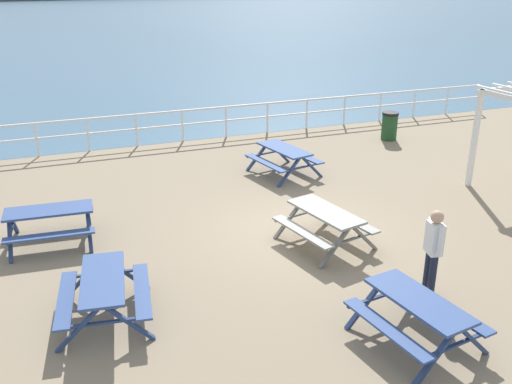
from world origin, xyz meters
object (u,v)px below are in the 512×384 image
(picnic_table_near_left, at_px, (284,154))
(picnic_table_mid_centre, at_px, (104,288))
(picnic_table_far_left, at_px, (418,309))
(picnic_table_far_right, at_px, (49,218))
(litter_bin, at_px, (389,126))
(picnic_table_seaward, at_px, (325,219))
(visitor, at_px, (433,248))

(picnic_table_near_left, relative_size, picnic_table_mid_centre, 1.05)
(picnic_table_far_left, distance_m, picnic_table_far_right, 7.73)
(picnic_table_mid_centre, relative_size, litter_bin, 2.09)
(picnic_table_near_left, relative_size, picnic_table_far_left, 1.04)
(litter_bin, bearing_deg, picnic_table_mid_centre, -144.31)
(picnic_table_seaward, bearing_deg, visitor, -174.05)
(visitor, bearing_deg, picnic_table_mid_centre, 178.49)
(picnic_table_far_right, xyz_separation_m, picnic_table_seaward, (5.45, -2.13, 0.00))
(picnic_table_mid_centre, xyz_separation_m, visitor, (5.55, -1.31, 0.36))
(picnic_table_seaward, relative_size, litter_bin, 2.19)
(picnic_table_far_right, bearing_deg, litter_bin, 24.46)
(picnic_table_far_right, height_order, picnic_table_seaward, same)
(picnic_table_seaward, bearing_deg, litter_bin, -54.55)
(picnic_table_far_left, bearing_deg, visitor, -52.84)
(picnic_table_mid_centre, relative_size, picnic_table_far_left, 0.99)
(visitor, distance_m, litter_bin, 9.99)
(picnic_table_far_left, xyz_separation_m, picnic_table_seaward, (0.21, 3.56, 0.00))
(picnic_table_far_right, distance_m, litter_bin, 11.83)
(picnic_table_seaward, distance_m, litter_bin, 8.43)
(picnic_table_seaward, xyz_separation_m, visitor, (0.83, -2.48, 0.36))
(picnic_table_far_left, bearing_deg, picnic_table_seaward, -12.23)
(picnic_table_near_left, xyz_separation_m, picnic_table_far_right, (-6.37, -2.22, 0.00))
(picnic_table_near_left, xyz_separation_m, visitor, (-0.09, -6.83, 0.36))
(picnic_table_near_left, height_order, picnic_table_mid_centre, same)
(picnic_table_seaward, bearing_deg, picnic_table_far_left, 164.02)
(picnic_table_seaward, bearing_deg, picnic_table_mid_centre, 91.35)
(picnic_table_far_right, bearing_deg, picnic_table_mid_centre, -73.50)
(picnic_table_far_right, xyz_separation_m, visitor, (6.28, -4.61, 0.36))
(picnic_table_far_right, relative_size, visitor, 1.14)
(picnic_table_mid_centre, relative_size, picnic_table_far_right, 1.04)
(picnic_table_near_left, bearing_deg, litter_bin, -80.48)
(visitor, relative_size, litter_bin, 1.75)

